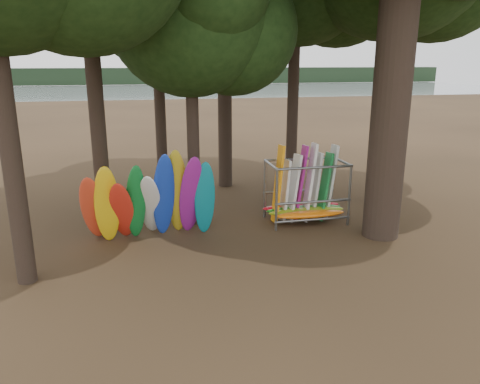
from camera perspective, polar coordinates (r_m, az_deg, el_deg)
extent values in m
plane|color=#47331E|center=(14.92, 2.91, -6.61)|extent=(120.00, 120.00, 0.00)
plane|color=gray|center=(73.61, -9.70, 11.06)|extent=(160.00, 160.00, 0.00)
cube|color=black|center=(123.41, -11.03, 13.71)|extent=(160.00, 4.00, 4.00)
cylinder|color=black|center=(16.01, -17.62, 16.01)|extent=(0.51, 0.51, 11.88)
cylinder|color=black|center=(19.07, -10.00, 15.66)|extent=(0.43, 0.43, 11.45)
cylinder|color=black|center=(21.34, -1.94, 18.17)|extent=(0.63, 0.63, 13.17)
cylinder|color=black|center=(20.68, 6.62, 16.10)|extent=(0.48, 0.48, 11.68)
cylinder|color=black|center=(12.69, -27.24, 12.87)|extent=(0.50, 0.50, 10.81)
cylinder|color=black|center=(16.16, -5.85, 10.47)|extent=(0.43, 0.43, 8.42)
ellipsoid|color=black|center=(16.16, -6.15, 20.94)|extent=(6.20, 6.20, 5.39)
cylinder|color=black|center=(19.52, 17.55, 15.92)|extent=(0.55, 0.55, 11.94)
cylinder|color=black|center=(15.55, 18.81, 20.14)|extent=(1.18, 1.18, 14.15)
ellipsoid|color=#E94023|center=(15.44, -17.45, -1.94)|extent=(0.86, 1.57, 2.48)
ellipsoid|color=yellow|center=(15.11, -15.91, -1.55)|extent=(0.86, 1.21, 2.77)
ellipsoid|color=red|center=(15.22, -14.18, -2.27)|extent=(0.88, 1.68, 2.32)
ellipsoid|color=#11742D|center=(15.16, -12.57, -1.28)|extent=(0.82, 1.45, 2.78)
ellipsoid|color=silver|center=(15.40, -10.90, -1.60)|extent=(0.86, 1.82, 2.46)
ellipsoid|color=#173AB8|center=(15.18, -9.29, -0.49)|extent=(0.85, 1.41, 3.04)
ellipsoid|color=gold|center=(15.36, -7.69, -0.06)|extent=(0.84, 1.53, 3.17)
ellipsoid|color=#921D8D|center=(15.30, -5.99, -0.47)|extent=(0.94, 1.54, 2.94)
ellipsoid|color=#0D7C8B|center=(15.32, -4.32, -0.82)|extent=(0.68, 1.00, 2.70)
ellipsoid|color=orange|center=(16.77, 8.55, -2.69)|extent=(2.57, 0.55, 0.24)
ellipsoid|color=#8DA315|center=(17.10, 8.12, -2.31)|extent=(2.87, 0.55, 0.24)
ellipsoid|color=#217219|center=(17.34, 7.81, -2.04)|extent=(2.89, 0.55, 0.24)
ellipsoid|color=red|center=(17.62, 7.46, -1.74)|extent=(3.00, 0.55, 0.24)
cube|color=#FF980D|center=(16.78, 4.65, 0.93)|extent=(0.39, 0.79, 2.83)
cube|color=white|center=(16.99, 5.50, 0.12)|extent=(0.33, 0.75, 2.27)
cube|color=silver|center=(16.99, 6.51, 0.46)|extent=(0.52, 0.80, 2.47)
cube|color=#9D1A7D|center=(17.18, 7.28, 1.11)|extent=(0.55, 0.76, 2.76)
cube|color=white|center=(17.05, 8.46, 1.13)|extent=(0.51, 0.77, 2.86)
cube|color=silver|center=(17.35, 9.15, 0.70)|extent=(0.41, 0.76, 2.49)
cube|color=#1C7F3A|center=(17.31, 10.23, 0.66)|extent=(0.49, 0.76, 2.51)
cube|color=silver|center=(17.56, 10.88, 1.24)|extent=(0.50, 0.77, 2.74)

